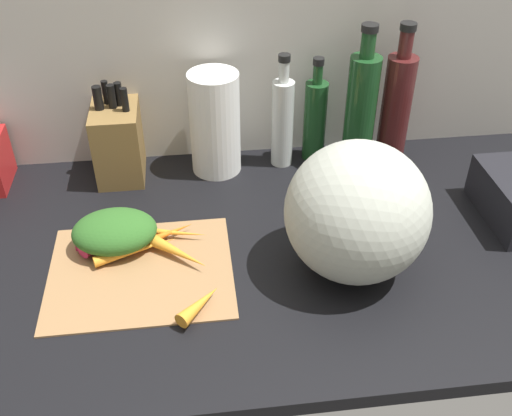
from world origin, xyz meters
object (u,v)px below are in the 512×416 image
object	(u,v)px
carrot_7	(113,230)
bottle_1	(315,119)
carrot_0	(124,231)
carrot_3	(161,236)
winter_squash	(357,212)
bottle_0	(283,120)
knife_block	(118,140)
bottle_2	(361,110)
carrot_1	(128,239)
carrot_4	(177,252)
paper_towel_roll	(215,123)
bottle_3	(396,108)
carrot_2	(167,232)
carrot_6	(200,304)
cutting_board	(141,271)
carrot_8	(136,250)
carrot_5	(116,242)

from	to	relation	value
carrot_7	bottle_1	world-z (taller)	bottle_1
carrot_0	carrot_3	distance (cm)	8.06
carrot_3	winter_squash	size ratio (longest dim) A/B	0.55
carrot_3	bottle_0	distance (cm)	42.17
knife_block	bottle_2	distance (cm)	57.48
carrot_1	bottle_0	world-z (taller)	bottle_0
knife_block	winter_squash	bearing A→B (deg)	-40.85
carrot_4	paper_towel_roll	world-z (taller)	paper_towel_roll
knife_block	bottle_0	xyz separation A→B (cm)	(39.12, -0.25, 2.66)
bottle_1	bottle_3	xyz separation A→B (cm)	(18.46, -4.36, 3.97)
carrot_3	carrot_4	world-z (taller)	carrot_4
knife_block	bottle_3	bearing A→B (deg)	-2.51
carrot_7	winter_squash	distance (cm)	50.71
bottle_2	carrot_2	bearing A→B (deg)	-152.93
winter_squash	bottle_0	distance (cm)	40.81
carrot_0	bottle_3	distance (cm)	69.39
carrot_4	bottle_3	xyz separation A→B (cm)	(53.27, 31.35, 12.56)
winter_squash	knife_block	distance (cm)	61.81
carrot_6	bottle_3	xyz separation A→B (cm)	(49.49, 46.33, 12.49)
carrot_1	carrot_3	world-z (taller)	carrot_3
carrot_3	bottle_2	world-z (taller)	bottle_2
carrot_4	carrot_7	world-z (taller)	same
cutting_board	carrot_6	xyz separation A→B (cm)	(11.09, -12.34, 1.87)
carrot_1	carrot_6	distance (cm)	24.97
carrot_1	knife_block	xyz separation A→B (cm)	(-2.63, 28.41, 7.27)
carrot_0	knife_block	distance (cm)	27.06
cutting_board	winter_squash	bearing A→B (deg)	-4.76
carrot_6	carrot_7	world-z (taller)	carrot_6
carrot_7	paper_towel_roll	size ratio (longest dim) A/B	0.68
carrot_0	carrot_3	world-z (taller)	carrot_0
carrot_0	carrot_7	xyz separation A→B (cm)	(-2.32, 0.38, 0.10)
bottle_1	knife_block	bearing A→B (deg)	-178.23
cutting_board	carrot_8	xyz separation A→B (cm)	(-0.92, 4.59, 1.50)
bottle_3	carrot_4	bearing A→B (deg)	-149.52
cutting_board	bottle_2	distance (cm)	63.25
carrot_3	winter_squash	xyz separation A→B (cm)	(37.21, -11.80, 11.58)
carrot_6	winter_squash	world-z (taller)	winter_squash
carrot_1	carrot_5	distance (cm)	2.49
carrot_4	carrot_8	xyz separation A→B (cm)	(-8.23, 1.94, -0.30)
carrot_8	bottle_2	xyz separation A→B (cm)	(52.65, 28.72, 13.17)
carrot_4	carrot_6	size ratio (longest dim) A/B	1.45
bottle_1	winter_squash	bearing A→B (deg)	-91.11
carrot_6	knife_block	size ratio (longest dim) A/B	0.45
carrot_0	carrot_1	world-z (taller)	carrot_0
bottle_0	bottle_2	xyz separation A→B (cm)	(17.93, -3.32, 3.28)
carrot_7	winter_squash	xyz separation A→B (cm)	(47.22, -14.62, 11.33)
carrot_0	carrot_2	bearing A→B (deg)	-7.57
carrot_1	bottle_1	size ratio (longest dim) A/B	0.40
cutting_board	paper_towel_roll	world-z (taller)	paper_towel_roll
paper_towel_roll	carrot_3	bearing A→B (deg)	-116.09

